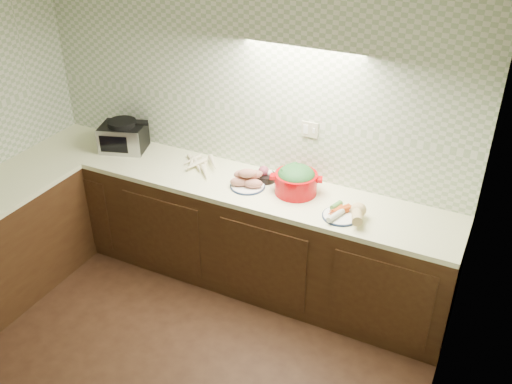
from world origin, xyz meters
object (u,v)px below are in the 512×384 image
at_px(parsnip_pile, 201,167).
at_px(veg_plate, 349,212).
at_px(toaster_oven, 123,136).
at_px(dutch_oven, 296,180).
at_px(onion_bowl, 265,175).
at_px(sweet_potato_plate, 248,180).

relative_size(parsnip_pile, veg_plate, 1.05).
xyz_separation_m(toaster_oven, veg_plate, (2.06, -0.17, -0.08)).
bearing_deg(dutch_oven, parsnip_pile, 162.59).
relative_size(dutch_oven, veg_plate, 1.27).
distance_m(dutch_oven, veg_plate, 0.49).
distance_m(parsnip_pile, dutch_oven, 0.82).
distance_m(toaster_oven, onion_bowl, 1.32).
distance_m(parsnip_pile, onion_bowl, 0.54).
height_order(sweet_potato_plate, dutch_oven, dutch_oven).
relative_size(sweet_potato_plate, onion_bowl, 1.73).
height_order(toaster_oven, sweet_potato_plate, toaster_oven).
xyz_separation_m(dutch_oven, veg_plate, (0.46, -0.15, -0.06)).
xyz_separation_m(parsnip_pile, onion_bowl, (0.53, 0.08, 0.02)).
bearing_deg(sweet_potato_plate, dutch_oven, 12.15).
bearing_deg(onion_bowl, toaster_oven, -178.28).
height_order(sweet_potato_plate, onion_bowl, sweet_potato_plate).
height_order(onion_bowl, dutch_oven, dutch_oven).
xyz_separation_m(parsnip_pile, sweet_potato_plate, (0.45, -0.06, 0.03)).
relative_size(parsnip_pile, onion_bowl, 2.13).
relative_size(toaster_oven, veg_plate, 1.38).
height_order(toaster_oven, veg_plate, toaster_oven).
xyz_separation_m(toaster_oven, dutch_oven, (1.60, -0.02, -0.01)).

